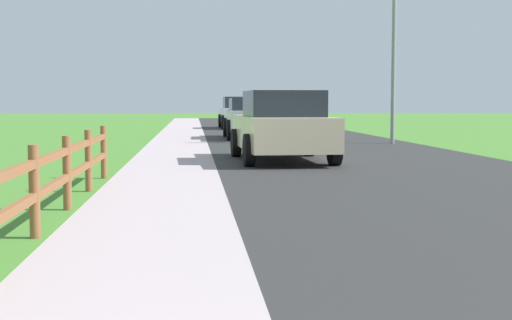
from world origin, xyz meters
The scene contains 9 objects.
ground_plane centered at (0.00, 25.00, 0.00)m, with size 120.00×120.00×0.00m, color #47802E.
road_asphalt centered at (3.50, 27.00, 0.00)m, with size 7.00×66.00×0.01m, color #2D2D2D.
curb_concrete centered at (-3.00, 27.00, 0.00)m, with size 6.00×66.00×0.01m, color #B5A4A7.
grass_verge centered at (-4.50, 27.00, 0.01)m, with size 5.00×66.00×0.00m, color #47802E.
rail_fence centered at (-2.12, 5.73, 0.56)m, with size 0.11×13.61×0.97m.
parked_suv_beige centered at (1.62, 16.13, 0.82)m, with size 2.27×4.59×1.66m.
parked_car_silver centered at (1.77, 26.62, 0.80)m, with size 2.10×4.58×1.54m.
parked_car_white centered at (1.92, 37.01, 0.82)m, with size 2.04×4.50×1.66m.
street_lamp centered at (6.29, 22.79, 4.13)m, with size 1.17×0.20×7.02m.
Camera 1 is at (-0.50, -0.78, 1.41)m, focal length 50.35 mm.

